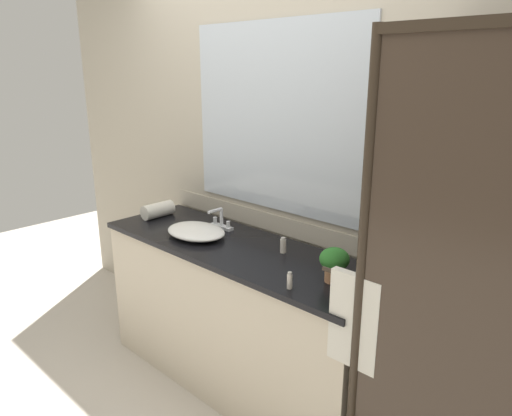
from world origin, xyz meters
TOP-DOWN VIEW (x-y plane):
  - ground_plane at (0.00, 0.00)m, footprint 8.00×8.00m
  - wall_back_with_mirror at (0.00, 0.34)m, footprint 4.40×0.06m
  - vanity_cabinet at (0.00, 0.01)m, footprint 1.80×0.58m
  - shower_enclosure at (1.27, -0.19)m, footprint 1.20×0.59m
  - sink_basin at (-0.28, -0.06)m, footprint 0.39×0.29m
  - faucet at (-0.28, 0.14)m, footprint 0.17×0.13m
  - potted_plant at (0.66, -0.02)m, footprint 0.14×0.14m
  - amenity_bottle_lotion at (0.26, 0.10)m, footprint 0.03×0.03m
  - amenity_bottle_conditioner at (0.56, -0.22)m, footprint 0.03×0.03m
  - rolled_towel_near_edge at (-0.76, 0.01)m, footprint 0.10×0.22m

SIDE VIEW (x-z plane):
  - ground_plane at x=0.00m, z-range 0.00..0.00m
  - vanity_cabinet at x=0.00m, z-range 0.00..0.90m
  - sink_basin at x=-0.28m, z-range 0.90..0.96m
  - amenity_bottle_conditioner at x=0.56m, z-range 0.90..0.98m
  - amenity_bottle_lotion at x=0.26m, z-range 0.90..0.98m
  - faucet at x=-0.28m, z-range 0.88..1.01m
  - rolled_towel_near_edge at x=-0.76m, z-range 0.90..1.00m
  - potted_plant at x=0.66m, z-range 0.91..1.08m
  - shower_enclosure at x=1.27m, z-range 0.02..2.02m
  - wall_back_with_mirror at x=0.00m, z-range 0.01..2.61m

